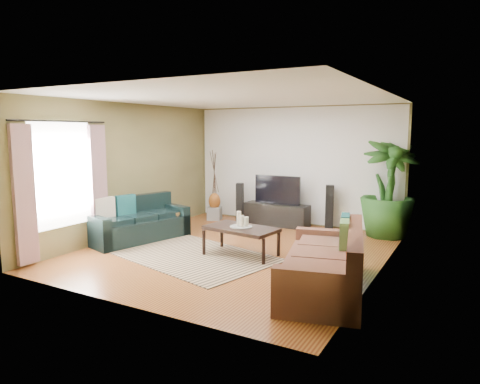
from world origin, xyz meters
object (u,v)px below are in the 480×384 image
Objects in this scene: speaker_right at (329,208)px; speaker_left at (240,202)px; sofa_right at (323,259)px; vase at (215,201)px; side_table at (175,222)px; pedestal at (215,213)px; television at (277,190)px; potted_plant at (388,188)px; sofa_left at (138,219)px; tv_stand at (277,215)px; coffee_table at (241,241)px.

speaker_left is at bearing 164.40° from speaker_right.
vase is at bearing -144.16° from sofa_right.
vase reaches higher than side_table.
speaker_left reaches higher than pedestal.
potted_plant is at bearing 2.85° from television.
potted_plant is (4.22, 2.71, 0.57)m from sofa_left.
television is at bearing -19.63° from sofa_left.
speaker_right is (1.18, 0.16, 0.24)m from tv_stand.
tv_stand is at bearing 6.10° from vase.
television reaches higher than speaker_left.
speaker_right is at bearing 6.75° from pedestal.
coffee_table is (-1.74, 0.85, -0.17)m from sofa_right.
speaker_left reaches higher than coffee_table.
vase is (0.25, 2.40, 0.03)m from sofa_left.
speaker_left is at bearing 73.24° from side_table.
potted_plant reaches higher than television.
speaker_right is 1.32m from potted_plant.
tv_stand is at bearing 169.47° from speaker_right.
pedestal is (-1.58, -0.19, -0.66)m from television.
potted_plant is (2.40, 0.14, 0.75)m from tv_stand.
vase is 0.81× the size of side_table.
sofa_right is 3.56m from potted_plant.
sofa_left is 5.04m from potted_plant.
speaker_right is at bearing 7.98° from tv_stand.
coffee_table is 2.97m from speaker_left.
tv_stand reaches higher than side_table.
speaker_right is (0.72, 2.68, 0.24)m from coffee_table.
speaker_left is (-1.00, 0.04, -0.37)m from television.
pedestal is 0.78× the size of vase.
television is at bearing 90.35° from tv_stand.
tv_stand is 4.75× the size of pedestal.
coffee_table is 3.11m from pedestal.
vase is at bearing 91.08° from side_table.
potted_plant is (1.94, 2.66, 0.74)m from coffee_table.
television is 2.22× the size of side_table.
coffee_table is 3.06× the size of vase.
television is (-0.46, 2.54, 0.57)m from coffee_table.
potted_plant is at bearing 62.06° from coffee_table.
television is (0.00, 0.02, 0.57)m from tv_stand.
speaker_right reaches higher than sofa_right.
tv_stand is 1.60m from vase.
sofa_left is 4.06m from speaker_right.
sofa_left is 1.78× the size of television.
speaker_left is 2.18m from speaker_right.
tv_stand is 1.59m from pedestal.
side_table is (-1.55, -1.77, -0.57)m from television.
coffee_table is 2.56m from tv_stand.
tv_stand is 0.57m from television.
sofa_left reaches higher than coffee_table.
vase is (-3.78, 3.20, 0.03)m from sofa_right.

